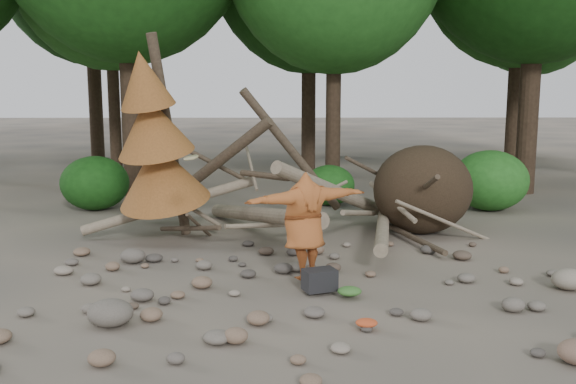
{
  "coord_description": "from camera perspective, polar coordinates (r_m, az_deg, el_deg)",
  "views": [
    {
      "loc": [
        -0.59,
        -9.73,
        3.24
      ],
      "look_at": [
        -0.44,
        1.5,
        1.4
      ],
      "focal_mm": 40.0,
      "sensor_mm": 36.0,
      "label": 1
    }
  ],
  "objects": [
    {
      "name": "frisbee_thrower",
      "position": [
        10.58,
        1.46,
        -3.04
      ],
      "size": [
        3.14,
        1.54,
        2.06
      ],
      "color": "#A25224",
      "rests_on": "ground"
    },
    {
      "name": "dead_conifer",
      "position": [
        13.39,
        -11.69,
        4.28
      ],
      "size": [
        2.06,
        2.16,
        4.35
      ],
      "color": "#4C3F30",
      "rests_on": "ground"
    },
    {
      "name": "boulder_mid_left",
      "position": [
        12.33,
        -13.63,
        -5.53
      ],
      "size": [
        0.46,
        0.42,
        0.28
      ],
      "primitive_type": "ellipsoid",
      "color": "#615A52",
      "rests_on": "ground"
    },
    {
      "name": "deadfall_pile",
      "position": [
        14.39,
        9.67,
        0.02
      ],
      "size": [
        8.55,
        5.24,
        3.3
      ],
      "color": "#332619",
      "rests_on": "ground"
    },
    {
      "name": "bush_right",
      "position": [
        17.81,
        17.52,
        0.99
      ],
      "size": [
        2.0,
        2.0,
        1.6
      ],
      "primitive_type": "ellipsoid",
      "color": "#296F22",
      "rests_on": "ground"
    },
    {
      "name": "bush_left",
      "position": [
        17.8,
        -16.79,
        0.76
      ],
      "size": [
        1.8,
        1.8,
        1.44
      ],
      "primitive_type": "ellipsoid",
      "color": "#174A13",
      "rests_on": "ground"
    },
    {
      "name": "ground",
      "position": [
        10.27,
        2.58,
        -9.09
      ],
      "size": [
        120.0,
        120.0,
        0.0
      ],
      "primitive_type": "plane",
      "color": "#514C44",
      "rests_on": "ground"
    },
    {
      "name": "cloth_green",
      "position": [
        10.09,
        5.49,
        -9.04
      ],
      "size": [
        0.38,
        0.31,
        0.14
      ],
      "primitive_type": "ellipsoid",
      "color": "#386C2B",
      "rests_on": "ground"
    },
    {
      "name": "cloth_orange",
      "position": [
        8.89,
        6.99,
        -11.77
      ],
      "size": [
        0.3,
        0.25,
        0.11
      ],
      "primitive_type": "ellipsoid",
      "color": "#BC4520",
      "rests_on": "ground"
    },
    {
      "name": "boulder_mid_right",
      "position": [
        11.4,
        23.73,
        -7.12
      ],
      "size": [
        0.57,
        0.51,
        0.34
      ],
      "primitive_type": "ellipsoid",
      "color": "gray",
      "rests_on": "ground"
    },
    {
      "name": "backpack",
      "position": [
        10.26,
        2.82,
        -8.11
      ],
      "size": [
        0.59,
        0.49,
        0.34
      ],
      "primitive_type": "cube",
      "rotation": [
        0.0,
        0.0,
        0.35
      ],
      "color": "black",
      "rests_on": "ground"
    },
    {
      "name": "bush_mid",
      "position": [
        17.79,
        3.71,
        0.61
      ],
      "size": [
        1.4,
        1.4,
        1.12
      ],
      "primitive_type": "ellipsoid",
      "color": "#205E1B",
      "rests_on": "ground"
    },
    {
      "name": "boulder_front_left",
      "position": [
        9.25,
        -15.51,
        -10.31
      ],
      "size": [
        0.63,
        0.56,
        0.38
      ],
      "primitive_type": "ellipsoid",
      "color": "#635C53",
      "rests_on": "ground"
    }
  ]
}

